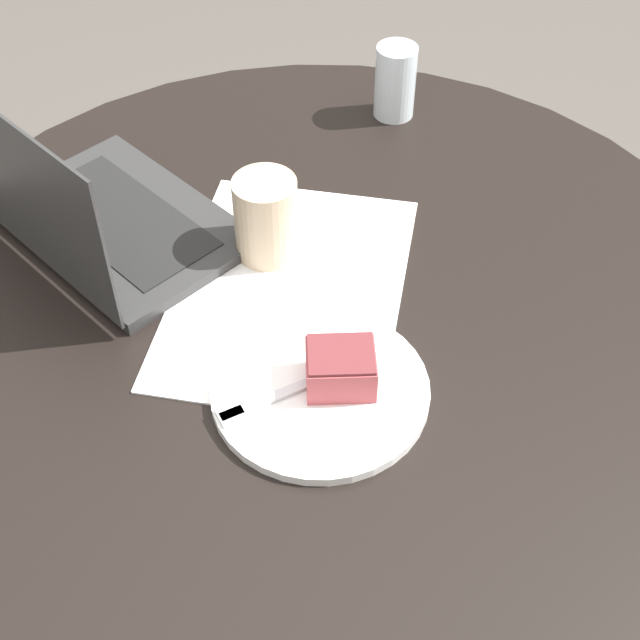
# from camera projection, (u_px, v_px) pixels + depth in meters

# --- Properties ---
(ground_plane) EXTENTS (12.00, 12.00, 0.00)m
(ground_plane) POSITION_uv_depth(u_px,v_px,m) (320.00, 577.00, 1.61)
(ground_plane) COLOR #4C4742
(dining_table) EXTENTS (1.09, 1.09, 0.71)m
(dining_table) POSITION_uv_depth(u_px,v_px,m) (320.00, 371.00, 1.19)
(dining_table) COLOR black
(dining_table) RESTS_ON ground_plane
(paper_document) EXTENTS (0.46, 0.39, 0.00)m
(paper_document) POSITION_uv_depth(u_px,v_px,m) (289.00, 288.00, 1.10)
(paper_document) COLOR white
(paper_document) RESTS_ON dining_table
(plate) EXTENTS (0.24, 0.24, 0.01)m
(plate) POSITION_uv_depth(u_px,v_px,m) (320.00, 390.00, 0.98)
(plate) COLOR white
(plate) RESTS_ON dining_table
(cake_slice) EXTENTS (0.09, 0.10, 0.05)m
(cake_slice) POSITION_uv_depth(u_px,v_px,m) (341.00, 368.00, 0.97)
(cake_slice) COLOR #B74C51
(cake_slice) RESTS_ON plate
(fork) EXTENTS (0.16, 0.11, 0.00)m
(fork) POSITION_uv_depth(u_px,v_px,m) (276.00, 396.00, 0.97)
(fork) COLOR silver
(fork) RESTS_ON plate
(coffee_glass) EXTENTS (0.08, 0.08, 0.11)m
(coffee_glass) POSITION_uv_depth(u_px,v_px,m) (266.00, 219.00, 1.11)
(coffee_glass) COLOR #C6AD89
(coffee_glass) RESTS_ON dining_table
(water_glass) EXTENTS (0.06, 0.06, 0.11)m
(water_glass) POSITION_uv_depth(u_px,v_px,m) (395.00, 82.00, 1.33)
(water_glass) COLOR silver
(water_glass) RESTS_ON dining_table
(laptop) EXTENTS (0.30, 0.37, 0.23)m
(laptop) POSITION_uv_depth(u_px,v_px,m) (98.00, 217.00, 1.13)
(laptop) COLOR #2D2D2D
(laptop) RESTS_ON dining_table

